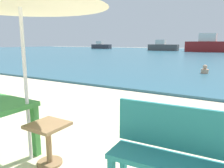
% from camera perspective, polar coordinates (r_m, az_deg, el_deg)
% --- Properties ---
extents(side_table_wood, '(0.44, 0.44, 0.54)m').
position_cam_1_polar(side_table_wood, '(2.95, -16.10, -13.21)').
color(side_table_wood, olive).
rests_on(side_table_wood, ground_plane).
extents(bench_teal_center, '(1.22, 0.43, 0.95)m').
position_cam_1_polar(bench_teal_center, '(2.21, 15.80, -16.25)').
color(bench_teal_center, '#237275').
rests_on(bench_teal_center, ground_plane).
extents(swimmer_person, '(0.34, 0.34, 0.41)m').
position_cam_1_polar(swimmer_person, '(11.33, 22.85, 3.35)').
color(swimmer_person, tan).
rests_on(swimmer_person, sea_water).
extents(boat_barge, '(5.22, 1.42, 1.90)m').
position_cam_1_polar(boat_barge, '(40.39, 12.97, 9.38)').
color(boat_barge, '#4C4C4C').
rests_on(boat_barge, sea_water).
extents(boat_fishing_trawler, '(4.73, 1.29, 1.72)m').
position_cam_1_polar(boat_fishing_trawler, '(51.24, -2.84, 9.80)').
color(boat_fishing_trawler, '#38383F').
rests_on(boat_fishing_trawler, sea_water).
extents(boat_cargo_ship, '(7.64, 2.08, 2.78)m').
position_cam_1_polar(boat_cargo_ship, '(37.00, 24.30, 9.11)').
color(boat_cargo_ship, maroon).
rests_on(boat_cargo_ship, sea_water).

